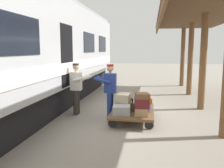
{
  "coord_description": "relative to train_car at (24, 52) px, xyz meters",
  "views": [
    {
      "loc": [
        -0.41,
        7.46,
        2.15
      ],
      "look_at": [
        0.71,
        0.65,
        1.15
      ],
      "focal_mm": 38.22,
      "sensor_mm": 36.0,
      "label": 1
    }
  ],
  "objects": [
    {
      "name": "porter_by_door",
      "position": [
        -1.8,
        -0.01,
        -1.14
      ],
      "size": [
        0.67,
        0.42,
        1.7
      ],
      "color": "#332D28",
      "rests_on": "ground_plane"
    },
    {
      "name": "suitcase_tan_vintage",
      "position": [
        -3.97,
        0.9,
        -1.63
      ],
      "size": [
        0.38,
        0.46,
        0.23
      ],
      "primitive_type": "cube",
      "rotation": [
        0.0,
        0.0,
        0.02
      ],
      "color": "tan",
      "rests_on": "luggage_cart"
    },
    {
      "name": "train_car",
      "position": [
        0.0,
        0.0,
        0.0
      ],
      "size": [
        3.02,
        16.25,
        4.0
      ],
      "color": "#B7BABF",
      "rests_on": "ground_plane"
    },
    {
      "name": "suitcase_orange_carryall",
      "position": [
        -4.0,
        0.37,
        -1.42
      ],
      "size": [
        0.52,
        0.56,
        0.15
      ],
      "primitive_type": "cube",
      "rotation": [
        0.0,
        0.0,
        0.22
      ],
      "color": "#CC6B23",
      "rests_on": "suitcase_navy_fabric"
    },
    {
      "name": "suitcase_navy_fabric",
      "position": [
        -3.97,
        0.35,
        -1.62
      ],
      "size": [
        0.51,
        0.59,
        0.25
      ],
      "primitive_type": "cube",
      "rotation": [
        0.0,
        0.0,
        -0.11
      ],
      "color": "navy",
      "rests_on": "luggage_cart"
    },
    {
      "name": "platform_canopy",
      "position": [
        -5.96,
        -0.0,
        1.19
      ],
      "size": [
        3.2,
        15.11,
        3.56
      ],
      "color": "brown",
      "rests_on": "ground_plane"
    },
    {
      "name": "suitcase_black_hardshell",
      "position": [
        -3.4,
        -0.2,
        -1.64
      ],
      "size": [
        0.46,
        0.49,
        0.21
      ],
      "primitive_type": "cube",
      "rotation": [
        0.0,
        0.0,
        -0.13
      ],
      "color": "black",
      "rests_on": "luggage_cart"
    },
    {
      "name": "suitcase_slate_roller",
      "position": [
        -3.97,
        -0.2,
        -1.66
      ],
      "size": [
        0.51,
        0.57,
        0.17
      ],
      "primitive_type": "cube",
      "rotation": [
        0.0,
        0.0,
        0.08
      ],
      "color": "#4C515B",
      "rests_on": "luggage_cart"
    },
    {
      "name": "suitcase_cream_canvas",
      "position": [
        -3.39,
        0.37,
        -1.37
      ],
      "size": [
        0.41,
        0.54,
        0.25
      ],
      "primitive_type": "cube",
      "rotation": [
        0.0,
        0.0,
        -0.06
      ],
      "color": "beige",
      "rests_on": "suitcase_olive_duffel"
    },
    {
      "name": "suitcase_gray_aluminum",
      "position": [
        -3.4,
        0.9,
        -1.61
      ],
      "size": [
        0.52,
        0.51,
        0.25
      ],
      "primitive_type": "cube",
      "rotation": [
        0.0,
        0.0,
        0.08
      ],
      "color": "#9EA0A5",
      "rests_on": "luggage_cart"
    },
    {
      "name": "porter_in_overalls",
      "position": [
        -2.94,
        0.26,
        -1.14
      ],
      "size": [
        0.68,
        0.45,
        1.7
      ],
      "color": "navy",
      "rests_on": "ground_plane"
    },
    {
      "name": "ground_plane",
      "position": [
        -3.79,
        -0.0,
        -2.06
      ],
      "size": [
        60.0,
        60.0,
        0.0
      ],
      "primitive_type": "plane",
      "color": "gray"
    },
    {
      "name": "suitcase_brown_leather",
      "position": [
        -3.98,
        0.92,
        -1.18
      ],
      "size": [
        0.44,
        0.48,
        0.15
      ],
      "primitive_type": "cube",
      "rotation": [
        0.0,
        0.0,
        0.23
      ],
      "color": "brown",
      "rests_on": "suitcase_maroon_trunk"
    },
    {
      "name": "luggage_cart",
      "position": [
        -3.69,
        0.35,
        -1.79
      ],
      "size": [
        1.26,
        2.0,
        0.32
      ],
      "color": "brown",
      "rests_on": "ground_plane"
    },
    {
      "name": "suitcase_olive_duffel",
      "position": [
        -3.4,
        0.35,
        -1.62
      ],
      "size": [
        0.57,
        0.53,
        0.25
      ],
      "primitive_type": "cube",
      "rotation": [
        0.0,
        0.0,
        0.14
      ],
      "color": "brown",
      "rests_on": "luggage_cart"
    },
    {
      "name": "suitcase_teal_softside",
      "position": [
        -3.94,
        -0.21,
        -1.48
      ],
      "size": [
        0.4,
        0.57,
        0.18
      ],
      "primitive_type": "cube",
      "rotation": [
        0.0,
        0.0,
        0.03
      ],
      "color": "#1E666B",
      "rests_on": "suitcase_slate_roller"
    },
    {
      "name": "suitcase_maroon_trunk",
      "position": [
        -3.97,
        0.92,
        -1.39
      ],
      "size": [
        0.43,
        0.43,
        0.26
      ],
      "primitive_type": "cube",
      "rotation": [
        0.0,
        0.0,
        0.09
      ],
      "color": "maroon",
      "rests_on": "suitcase_tan_vintage"
    }
  ]
}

